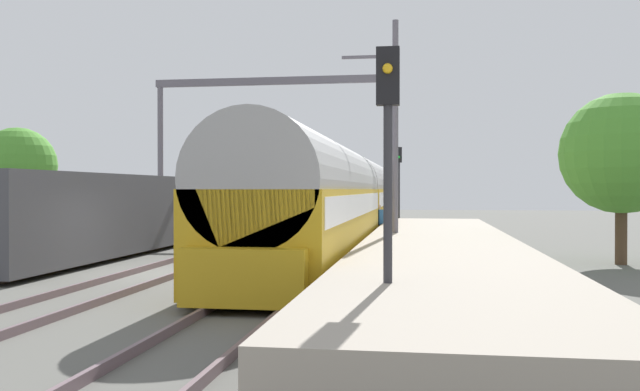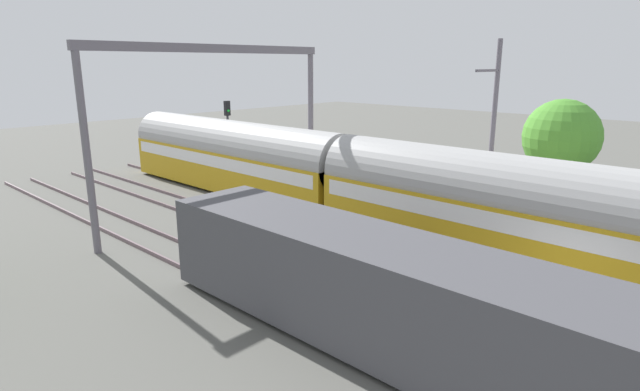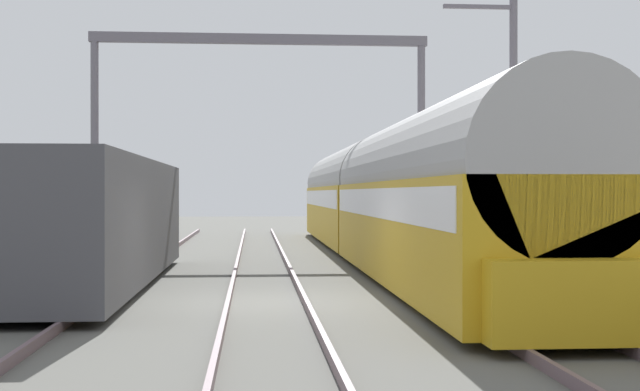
# 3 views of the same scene
# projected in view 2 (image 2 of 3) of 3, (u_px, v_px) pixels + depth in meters

# --- Properties ---
(ground) EXTENTS (120.00, 120.00, 0.00)m
(ground) POSITION_uv_depth(u_px,v_px,m) (538.00, 325.00, 14.33)
(ground) COLOR #5B5B55
(track_far_west) EXTENTS (1.51, 60.00, 0.16)m
(track_far_west) POSITION_uv_depth(u_px,v_px,m) (472.00, 384.00, 11.55)
(track_far_west) COLOR #6C575D
(track_far_west) RESTS_ON ground
(track_west) EXTENTS (1.52, 60.00, 0.16)m
(track_west) POSITION_uv_depth(u_px,v_px,m) (539.00, 322.00, 14.31)
(track_west) COLOR #6C575D
(track_west) RESTS_ON ground
(track_east) EXTENTS (1.51, 60.00, 0.16)m
(track_east) POSITION_uv_depth(u_px,v_px,m) (583.00, 280.00, 17.07)
(track_east) COLOR #6C575D
(track_east) RESTS_ON ground
(platform) EXTENTS (4.40, 28.00, 0.90)m
(platform) POSITION_uv_depth(u_px,v_px,m) (562.00, 230.00, 21.00)
(platform) COLOR #A39989
(platform) RESTS_ON ground
(passenger_train) EXTENTS (2.93, 32.85, 3.82)m
(passenger_train) POSITION_uv_depth(u_px,v_px,m) (343.00, 178.00, 23.57)
(passenger_train) COLOR gold
(passenger_train) RESTS_ON ground
(freight_car) EXTENTS (2.80, 13.00, 2.70)m
(freight_car) POSITION_uv_depth(u_px,v_px,m) (363.00, 286.00, 13.31)
(freight_car) COLOR #47474C
(freight_car) RESTS_ON ground
(person_crossing) EXTENTS (0.46, 0.45, 1.73)m
(person_crossing) POSITION_uv_depth(u_px,v_px,m) (357.00, 191.00, 25.03)
(person_crossing) COLOR #2A2A2A
(person_crossing) RESTS_ON ground
(railway_signal_far) EXTENTS (0.36, 0.30, 4.81)m
(railway_signal_far) POSITION_uv_depth(u_px,v_px,m) (228.00, 129.00, 31.99)
(railway_signal_far) COLOR #2D2D33
(railway_signal_far) RESTS_ON ground
(catenary_gantry) EXTENTS (12.21, 0.28, 7.86)m
(catenary_gantry) POSITION_uv_depth(u_px,v_px,m) (217.00, 97.00, 22.54)
(catenary_gantry) COLOR slate
(catenary_gantry) RESTS_ON ground
(catenary_pole_east_mid) EXTENTS (1.90, 0.20, 8.00)m
(catenary_pole_east_mid) POSITION_uv_depth(u_px,v_px,m) (492.00, 137.00, 20.80)
(catenary_pole_east_mid) COLOR slate
(catenary_pole_east_mid) RESTS_ON ground
(tree_east_background) EXTENTS (3.78, 3.78, 5.37)m
(tree_east_background) POSITION_uv_depth(u_px,v_px,m) (561.00, 137.00, 25.71)
(tree_east_background) COLOR #4C3826
(tree_east_background) RESTS_ON ground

